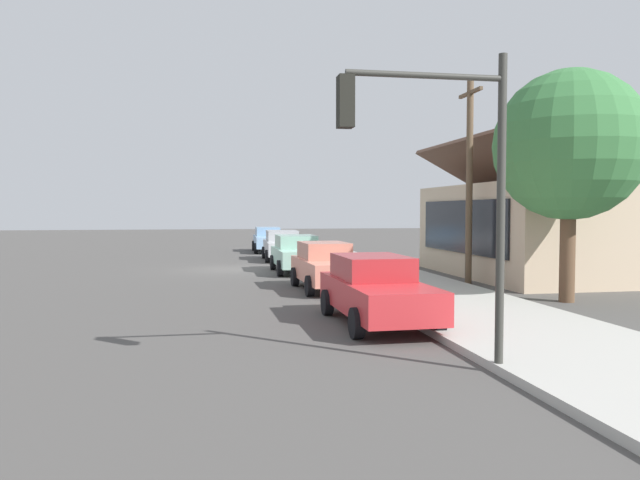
# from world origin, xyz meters

# --- Properties ---
(ground_plane) EXTENTS (120.00, 120.00, 0.00)m
(ground_plane) POSITION_xyz_m (0.00, 0.00, 0.00)
(ground_plane) COLOR #4C4947
(sidewalk_curb) EXTENTS (60.00, 4.20, 0.16)m
(sidewalk_curb) POSITION_xyz_m (0.00, 5.60, 0.08)
(sidewalk_curb) COLOR #B2AFA8
(sidewalk_curb) RESTS_ON ground
(car_skyblue) EXTENTS (4.88, 2.03, 1.59)m
(car_skyblue) POSITION_xyz_m (-11.41, 2.66, 0.81)
(car_skyblue) COLOR #8CB7E0
(car_skyblue) RESTS_ON ground
(car_silver) EXTENTS (4.65, 2.16, 1.59)m
(car_silver) POSITION_xyz_m (-4.76, 2.81, 0.82)
(car_silver) COLOR silver
(car_silver) RESTS_ON ground
(car_seafoam) EXTENTS (4.58, 2.06, 1.59)m
(car_seafoam) POSITION_xyz_m (1.72, 2.66, 0.82)
(car_seafoam) COLOR #9ED1BC
(car_seafoam) RESTS_ON ground
(car_coral) EXTENTS (4.37, 2.03, 1.59)m
(car_coral) POSITION_xyz_m (7.69, 2.79, 0.81)
(car_coral) COLOR #EA8C75
(car_coral) RESTS_ON ground
(car_cherry) EXTENTS (4.74, 2.06, 1.59)m
(car_cherry) POSITION_xyz_m (13.91, 2.78, 0.82)
(car_cherry) COLOR red
(car_cherry) RESTS_ON ground
(storefront_building) EXTENTS (10.39, 6.67, 5.53)m
(storefront_building) POSITION_xyz_m (5.00, 11.98, 1.99)
(storefront_building) COLOR #CCB293
(storefront_building) RESTS_ON ground
(shade_tree) EXTENTS (4.35, 4.35, 6.74)m
(shade_tree) POSITION_xyz_m (11.63, 9.19, 4.54)
(shade_tree) COLOR brown
(shade_tree) RESTS_ON ground
(traffic_light_main) EXTENTS (0.37, 2.79, 5.20)m
(traffic_light_main) POSITION_xyz_m (18.47, 2.54, 3.49)
(traffic_light_main) COLOR #383833
(traffic_light_main) RESTS_ON ground
(utility_pole_wooden) EXTENTS (1.80, 0.24, 7.50)m
(utility_pole_wooden) POSITION_xyz_m (6.99, 8.20, 3.93)
(utility_pole_wooden) COLOR brown
(utility_pole_wooden) RESTS_ON ground
(fire_hydrant_red) EXTENTS (0.22, 0.22, 0.71)m
(fire_hydrant_red) POSITION_xyz_m (-5.11, 4.20, 0.50)
(fire_hydrant_red) COLOR red
(fire_hydrant_red) RESTS_ON sidewalk_curb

